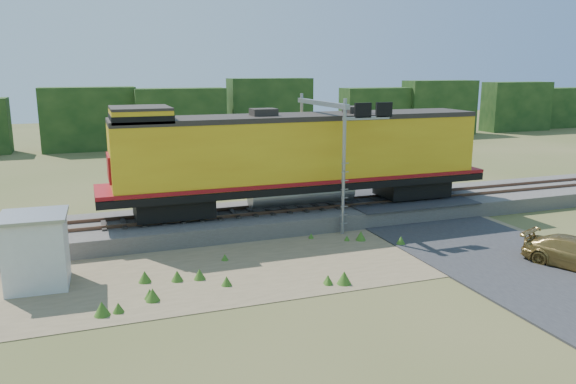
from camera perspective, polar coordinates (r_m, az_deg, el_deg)
name	(u,v)px	position (r m, az deg, el deg)	size (l,w,h in m)	color
ground	(330,259)	(24.26, 4.34, -6.84)	(140.00, 140.00, 0.00)	#475123
ballast	(284,216)	(29.47, -0.43, -2.49)	(70.00, 5.00, 0.80)	slate
rails	(284,207)	(29.35, -0.43, -1.58)	(70.00, 1.54, 0.16)	brown
dirt_shoulder	(283,261)	(23.99, -0.55, -7.00)	(26.00, 8.00, 0.03)	#8C7754
road	(457,236)	(28.29, 16.80, -4.33)	(7.00, 66.00, 0.86)	#38383A
tree_line_north	(181,117)	(59.81, -10.80, 7.54)	(130.00, 3.00, 6.50)	#153212
weed_clumps	(251,268)	(23.21, -3.75, -7.75)	(15.00, 6.20, 0.56)	#3A681D
locomotive	(296,156)	(29.05, 0.86, 3.71)	(20.60, 3.14, 5.32)	black
shed	(36,250)	(22.90, -24.22, -5.41)	(2.44, 2.44, 2.79)	silver
signal_gantry	(332,128)	(28.92, 4.50, 6.45)	(2.62, 6.20, 6.62)	gray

